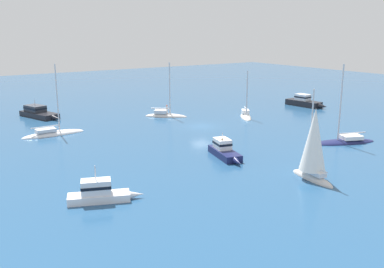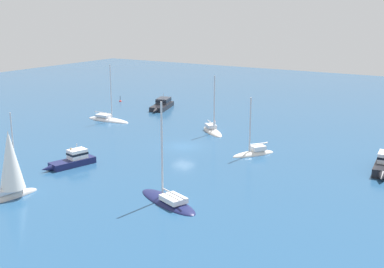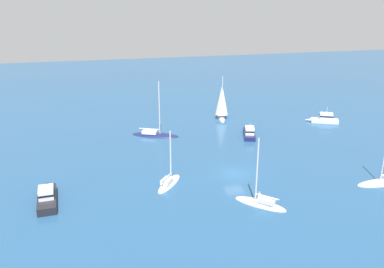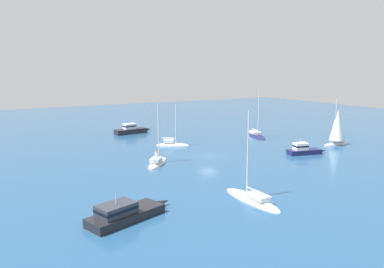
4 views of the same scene
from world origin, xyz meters
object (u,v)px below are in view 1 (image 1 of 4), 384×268
Objects in this scene: sloop_1 at (344,141)px; powerboat_1 at (100,193)px; yacht_1 at (166,115)px; motor_cruiser_1 at (225,150)px; yacht at (314,147)px; ketch at (246,116)px; sloop at (53,134)px; powerboat at (39,113)px; motor_cruiser at (305,102)px.

sloop_1 is 30.37m from powerboat_1.
motor_cruiser_1 is at bearing -62.83° from yacht_1.
yacht is 0.89× the size of sloop_1.
yacht reaches higher than motor_cruiser_1.
ketch is 35.76m from powerboat_1.
yacht_1 is (-17.50, -2.16, 0.06)m from sloop.
powerboat is 1.09× the size of motor_cruiser.
ketch is at bearing 5.52° from yacht_1.
yacht_1 is (-3.51, -31.24, -2.77)m from yacht.
powerboat reaches higher than motor_cruiser.
yacht_1 is at bearing 179.93° from motor_cruiser_1.
motor_cruiser_1 is at bearing 20.33° from yacht.
powerboat_1 is at bearing -99.20° from sloop.
powerboat reaches higher than motor_cruiser_1.
motor_cruiser_1 is at bearing -59.42° from sloop.
sloop_1 is 1.64× the size of powerboat_1.
powerboat_1 is (30.60, 18.49, 0.52)m from ketch.
powerboat_1 is at bearing -71.34° from motor_cruiser.
sloop reaches higher than powerboat_1.
powerboat is 30.92m from ketch.
ketch is at bearing -20.66° from yacht.
yacht reaches higher than ketch.
sloop is at bearing 103.16° from powerboat_1.
motor_cruiser_1 is 0.74× the size of yacht_1.
motor_cruiser is at bearing 29.26° from yacht_1.
powerboat is 0.99× the size of yacht_1.
motor_cruiser_1 is (-10.26, 31.80, -0.01)m from powerboat.
ketch is 1.17× the size of motor_cruiser_1.
sloop is at bearing -25.38° from powerboat.
motor_cruiser is at bearing -5.35° from sloop.
yacht is at bearing -52.50° from motor_cruiser.
sloop_1 reaches higher than motor_cruiser_1.
yacht_1 is (9.44, -24.81, 0.01)m from sloop_1.
powerboat is at bearing -171.03° from yacht_1.
sloop_1 reaches higher than yacht.
powerboat_1 is (3.42, 23.44, 0.59)m from sloop.
motor_cruiser_1 is at bearing -12.87° from ketch.
sloop reaches higher than motor_cruiser_1.
sloop_1 is at bearing -40.96° from sloop.
yacht is 1.13× the size of ketch.
sloop_1 is at bearing -42.83° from motor_cruiser.
powerboat_1 is at bearing 80.07° from yacht.
sloop_1 reaches higher than powerboat_1.
sloop is 22.73m from motor_cruiser_1.
motor_cruiser is at bearing -39.08° from yacht.
sloop reaches higher than powerboat.
ketch is (-13.19, -24.13, -2.76)m from yacht.
yacht_1 is (-20.92, -25.60, -0.52)m from powerboat_1.
ketch is 0.87× the size of yacht_1.
motor_cruiser_1 is at bearing 8.74° from sloop_1.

